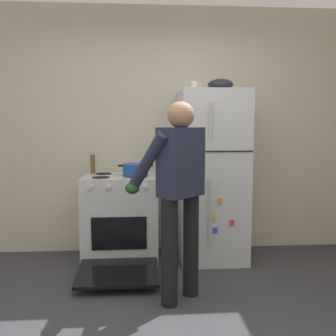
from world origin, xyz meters
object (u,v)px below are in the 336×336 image
coffee_mug (195,86)px  mixing_bowl (221,85)px  refrigerator (212,176)px  person_cook (178,184)px  red_pot (135,170)px  stove_range (121,219)px  pepper_mill (93,164)px

coffee_mug → mixing_bowl: 0.26m
refrigerator → person_cook: size_ratio=1.11×
refrigerator → red_pot: 0.80m
stove_range → refrigerator: bearing=1.0°
red_pot → mixing_bowl: mixing_bowl is taller
coffee_mug → person_cook: bearing=-105.4°
person_cook → mixing_bowl: mixing_bowl is taller
coffee_mug → red_pot: bearing=-170.8°
stove_range → person_cook: size_ratio=0.76×
stove_range → mixing_bowl: bearing=1.0°
person_cook → pepper_mill: bearing=124.9°
red_pot → mixing_bowl: bearing=3.3°
coffee_mug → pepper_mill: 1.36m
stove_range → pepper_mill: 0.67m
person_cook → red_pot: 0.96m
refrigerator → coffee_mug: coffee_mug is taller
person_cook → coffee_mug: size_ratio=14.28×
red_pot → pepper_mill: (-0.46, 0.25, 0.04)m
mixing_bowl → pepper_mill: bearing=171.5°
refrigerator → mixing_bowl: 0.95m
refrigerator → person_cook: 1.06m
stove_range → person_cook: person_cook is taller
refrigerator → red_pot: (-0.80, -0.05, 0.08)m
coffee_mug → mixing_bowl: bearing=-11.0°
person_cook → stove_range: bearing=118.3°
stove_range → pepper_mill: bearing=144.0°
mixing_bowl → refrigerator: bearing=-179.8°
stove_range → mixing_bowl: mixing_bowl is taller
person_cook → mixing_bowl: (0.53, 0.95, 0.88)m
red_pot → pepper_mill: size_ratio=1.81×
pepper_mill → mixing_bowl: size_ratio=0.75×
refrigerator → stove_range: refrigerator is taller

